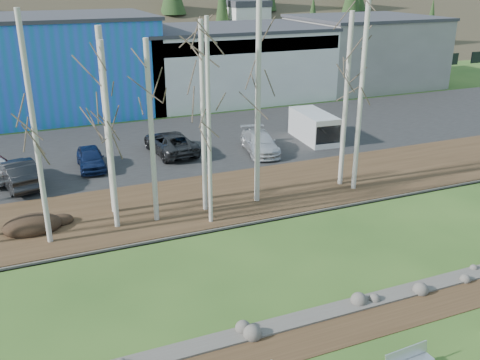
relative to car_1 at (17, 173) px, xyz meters
name	(u,v)px	position (x,y,z in m)	size (l,w,h in m)	color
dirt_strip	(299,341)	(8.22, -18.40, -0.91)	(80.00, 1.80, 0.03)	#382616
near_bank_rocks	(285,325)	(8.22, -17.40, -0.93)	(80.00, 0.80, 0.50)	#47423D
river	(240,269)	(8.22, -13.30, -0.93)	(80.00, 8.00, 0.90)	black
far_bank_rocks	(207,229)	(8.22, -9.20, -0.93)	(80.00, 0.80, 0.46)	#47423D
far_bank	(187,203)	(8.22, -6.00, -0.85)	(80.00, 7.00, 0.15)	#382616
parking_lot	(142,148)	(8.22, 4.50, -0.86)	(80.00, 14.00, 0.14)	black
building_blue	(33,65)	(2.22, 18.50, 3.23)	(20.40, 12.24, 8.30)	#186DB0
building_white	(228,62)	(20.22, 18.48, 2.48)	(18.36, 12.24, 6.80)	beige
building_grey	(363,51)	(36.22, 18.50, 2.73)	(14.28, 12.24, 7.30)	slate
dirt_mound	(32,225)	(0.41, -6.34, -0.52)	(2.70, 1.90, 0.53)	black
birch_2	(107,124)	(4.42, -5.73, 3.83)	(0.30, 0.30, 9.21)	beige
birch_3	(35,134)	(1.09, -7.91, 4.31)	(0.23, 0.23, 10.17)	beige
birch_4	(109,139)	(4.21, -7.51, 3.60)	(0.25, 0.25, 8.77)	beige
birch_5	(203,120)	(8.79, -7.26, 3.95)	(0.23, 0.23, 9.46)	beige
birch_6	(209,126)	(8.56, -8.76, 4.08)	(0.19, 0.19, 9.71)	beige
birch_7	(258,95)	(11.72, -7.25, 4.95)	(0.28, 0.28, 11.45)	beige
birch_8	(346,102)	(17.20, -6.88, 4.02)	(0.27, 0.27, 9.61)	beige
birch_9	(361,88)	(17.53, -7.76, 4.93)	(0.27, 0.27, 11.41)	beige
birch_10	(152,134)	(6.15, -7.51, 3.60)	(0.25, 0.25, 8.77)	beige
car_1	(17,173)	(0.00, 0.00, 0.00)	(1.67, 4.79, 1.58)	black
car_3	(91,158)	(4.28, 1.39, -0.13)	(1.56, 3.88, 1.32)	#121F45
car_4	(170,142)	(9.71, 2.45, -0.05)	(2.45, 5.32, 1.48)	#28282A
car_5	(260,142)	(15.34, 0.24, -0.09)	(1.95, 4.79, 1.39)	silver
van_white	(315,127)	(20.15, 1.17, 0.23)	(2.30, 4.81, 2.04)	white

